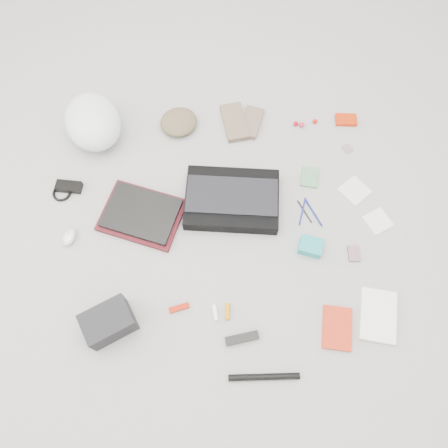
{
  "coord_description": "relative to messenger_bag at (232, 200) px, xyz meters",
  "views": [
    {
      "loc": [
        -0.06,
        -0.79,
        1.88
      ],
      "look_at": [
        0.0,
        0.0,
        0.05
      ],
      "focal_mm": 35.0,
      "sensor_mm": 36.0,
      "label": 1
    }
  ],
  "objects": [
    {
      "name": "u_lock",
      "position": [
        -0.01,
        -0.64,
        -0.02
      ],
      "size": [
        0.14,
        0.05,
        0.03
      ],
      "primitive_type": "cube",
      "rotation": [
        0.0,
        0.0,
        0.14
      ],
      "color": "black",
      "rests_on": "ground_plane"
    },
    {
      "name": "camera_bag",
      "position": [
        -0.55,
        -0.54,
        0.03
      ],
      "size": [
        0.24,
        0.21,
        0.13
      ],
      "primitive_type": "cube",
      "rotation": [
        0.0,
        0.0,
        0.43
      ],
      "color": "black",
      "rests_on": "ground_plane"
    },
    {
      "name": "bike_pump",
      "position": [
        0.07,
        -0.8,
        -0.02
      ],
      "size": [
        0.29,
        0.04,
        0.03
      ],
      "primitive_type": "cylinder",
      "rotation": [
        0.0,
        1.57,
        -0.04
      ],
      "color": "black",
      "rests_on": "ground_plane"
    },
    {
      "name": "card_deck",
      "position": [
        0.53,
        -0.3,
        -0.03
      ],
      "size": [
        0.06,
        0.08,
        0.01
      ],
      "primitive_type": "cube",
      "rotation": [
        0.0,
        0.0,
        -0.06
      ],
      "color": "gray",
      "rests_on": "ground_plane"
    },
    {
      "name": "notepad",
      "position": [
        0.39,
        0.11,
        -0.03
      ],
      "size": [
        0.11,
        0.12,
        0.01
      ],
      "primitive_type": "cube",
      "rotation": [
        0.0,
        0.0,
        -0.24
      ],
      "color": "#4E8555",
      "rests_on": "ground_plane"
    },
    {
      "name": "laptop",
      "position": [
        -0.43,
        -0.04,
        -0.0
      ],
      "size": [
        0.39,
        0.34,
        0.02
      ],
      "primitive_type": "cube",
      "rotation": [
        0.0,
        0.0,
        -0.38
      ],
      "color": "black",
      "rests_on": "laptop_sleeve"
    },
    {
      "name": "altoids_tin",
      "position": [
        0.63,
        0.43,
        -0.02
      ],
      "size": [
        0.12,
        0.08,
        0.02
      ],
      "primitive_type": "cube",
      "rotation": [
        0.0,
        0.0,
        -0.11
      ],
      "color": "#BB2A09",
      "rests_on": "ground_plane"
    },
    {
      "name": "book_red",
      "position": [
        0.4,
        -0.62,
        -0.03
      ],
      "size": [
        0.16,
        0.2,
        0.02
      ],
      "primitive_type": "cube",
      "rotation": [
        0.0,
        0.0,
        -0.2
      ],
      "color": "red",
      "rests_on": "ground_plane"
    },
    {
      "name": "pen_black",
      "position": [
        0.34,
        -0.07,
        -0.03
      ],
      "size": [
        0.06,
        0.12,
        0.01
      ],
      "primitive_type": "cylinder",
      "rotation": [
        1.57,
        0.0,
        0.39
      ],
      "color": "black",
      "rests_on": "ground_plane"
    },
    {
      "name": "beanie",
      "position": [
        -0.24,
        0.47,
        -0.0
      ],
      "size": [
        0.24,
        0.23,
        0.07
      ],
      "primitive_type": "ellipsoid",
      "rotation": [
        0.0,
        0.0,
        0.31
      ],
      "color": "brown",
      "rests_on": "ground_plane"
    },
    {
      "name": "stamp_sheet",
      "position": [
        0.61,
        0.26,
        -0.03
      ],
      "size": [
        0.06,
        0.06,
        0.0
      ],
      "primitive_type": "cube",
      "rotation": [
        0.0,
        0.0,
        0.38
      ],
      "color": "gray",
      "rests_on": "ground_plane"
    },
    {
      "name": "pen_navy",
      "position": [
        0.38,
        -0.08,
        -0.03
      ],
      "size": [
        0.07,
        0.15,
        0.01
      ],
      "primitive_type": "cylinder",
      "rotation": [
        1.57,
        0.0,
        0.38
      ],
      "color": "navy",
      "rests_on": "ground_plane"
    },
    {
      "name": "cable_coil",
      "position": [
        -0.82,
        0.11,
        -0.03
      ],
      "size": [
        0.1,
        0.1,
        0.01
      ],
      "primitive_type": "torus",
      "rotation": [
        0.0,
        0.0,
        -0.1
      ],
      "color": "black",
      "rests_on": "ground_plane"
    },
    {
      "name": "napkin_top",
      "position": [
        0.6,
        0.02,
        -0.03
      ],
      "size": [
        0.17,
        0.17,
        0.01
      ],
      "primitive_type": "cube",
      "rotation": [
        0.0,
        0.0,
        0.63
      ],
      "color": "silver",
      "rests_on": "ground_plane"
    },
    {
      "name": "napkin_bottom",
      "position": [
        0.68,
        -0.15,
        -0.03
      ],
      "size": [
        0.14,
        0.14,
        0.01
      ],
      "primitive_type": "cube",
      "rotation": [
        0.0,
        0.0,
        0.42
      ],
      "color": "silver",
      "rests_on": "ground_plane"
    },
    {
      "name": "power_brick",
      "position": [
        -0.78,
        0.14,
        -0.02
      ],
      "size": [
        0.13,
        0.08,
        0.03
      ],
      "primitive_type": "cube",
      "rotation": [
        0.0,
        0.0,
        -0.18
      ],
      "color": "black",
      "rests_on": "ground_plane"
    },
    {
      "name": "messenger_bag",
      "position": [
        0.0,
        0.0,
        0.0
      ],
      "size": [
        0.47,
        0.36,
        0.07
      ],
      "primitive_type": "cube",
      "rotation": [
        0.0,
        0.0,
        -0.13
      ],
      "color": "black",
      "rests_on": "ground_plane"
    },
    {
      "name": "lollipop_c",
      "position": [
        0.47,
        0.44,
        -0.02
      ],
      "size": [
        0.03,
        0.03,
        0.02
      ],
      "primitive_type": "sphere",
      "rotation": [
        0.0,
        0.0,
        0.31
      ],
      "color": "#B81304",
      "rests_on": "ground_plane"
    },
    {
      "name": "lollipop_b",
      "position": [
        0.4,
        0.42,
        -0.02
      ],
      "size": [
        0.03,
        0.03,
        0.03
      ],
      "primitive_type": "sphere",
      "rotation": [
        0.0,
        0.0,
        -0.11
      ],
      "color": "#B52038",
      "rests_on": "ground_plane"
    },
    {
      "name": "laptop_sleeve",
      "position": [
        -0.43,
        -0.04,
        -0.02
      ],
      "size": [
        0.44,
        0.39,
        0.03
      ],
      "primitive_type": "cube",
      "rotation": [
        0.0,
        0.0,
        -0.38
      ],
      "color": "#4E131A",
      "rests_on": "ground_plane"
    },
    {
      "name": "mitten_left",
      "position": [
        0.05,
        0.46,
        -0.02
      ],
      "size": [
        0.14,
        0.24,
        0.03
      ],
      "primitive_type": "cube",
      "rotation": [
        0.0,
        0.0,
        0.14
      ],
      "color": "brown",
      "rests_on": "ground_plane"
    },
    {
      "name": "lollipop_a",
      "position": [
        0.37,
        0.43,
        -0.02
      ],
      "size": [
        0.03,
        0.03,
        0.02
      ],
      "primitive_type": "sphere",
      "rotation": [
        0.0,
        0.0,
        0.14
      ],
      "color": "#A20011",
      "rests_on": "ground_plane"
    },
    {
      "name": "toiletry_tube_orange",
      "position": [
        -0.06,
        -0.52,
        -0.03
      ],
      "size": [
        0.03,
        0.07,
        0.02
      ],
      "primitive_type": "cylinder",
      "rotation": [
        1.57,
        0.0,
        -0.09
      ],
      "color": "#C47402",
      "rests_on": "ground_plane"
    },
    {
      "name": "book_white",
      "position": [
        0.58,
        -0.58,
        -0.02
      ],
      "size": [
        0.2,
        0.26,
        0.02
      ],
      "primitive_type": "cube",
      "rotation": [
        0.0,
        0.0,
        -0.25
      ],
      "color": "white",
      "rests_on": "ground_plane"
    },
    {
      "name": "accordion_wallet",
      "position": [
        0.34,
        -0.26,
        -0.01
      ],
      "size": [
        0.12,
        0.11,
        0.05
      ],
      "primitive_type": "cube",
      "rotation": [
        0.0,
        0.0,
        -0.35
      ],
      "color": "teal",
      "rests_on": "ground_plane"
    },
    {
      "name": "bag_flap",
      "position": [
        -0.0,
        0.0,
        0.04
      ],
      "size": [
        0.44,
        0.25,
        0.01
      ],
      "primitive_type": "cube",
      "rotation": [
        0.0,
        0.0,
        -0.13
      ],
      "color": "black",
      "rests_on": "messenger_bag"
    },
    {
      "name": "mouse",
      "position": [
        -0.76,
        -0.13,
        -0.02
      ],
      "size": [
        0.08,
        0.1,
        0.03
      ],
      "primitive_type": "ellipsoid",
      "rotation": [
        0.0,
        0.0,
        -0.3
      ],
      "color": "silver",
      "rests_on": "ground_plane"
    },
    {
      "name": "bike_helmet",
      "position": [
        -0.66,
        0.45,
        0.07
      ],
      "size": [
        0.37,
        0.41,
        0.2
      ],
      "primitive_type": "ellipsoid",
      "rotation": [
        0.0,
        0.0,
        0.34
      ],
      "color": "white",
      "rests_on": "ground_plane"
    },
    {
      "name": "multitool",
      "position": [
        -0.27,
        -0.49,
        -0.03
      ],
      "size": [
        0.09,
        0.04,
        0.01
      ],
      "primitive_type": "cube",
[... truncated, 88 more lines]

